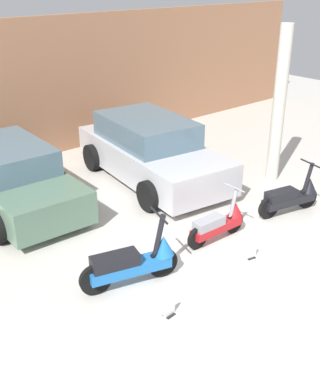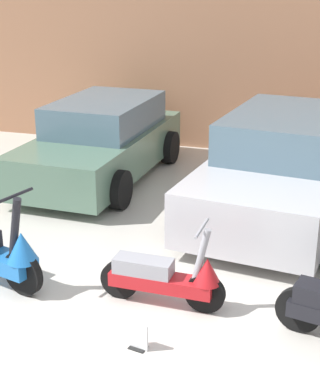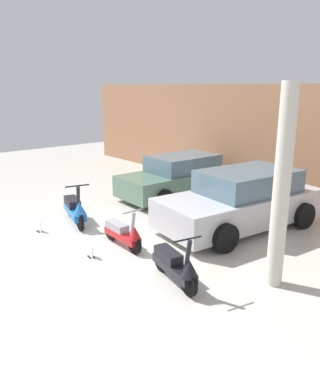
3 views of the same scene
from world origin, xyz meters
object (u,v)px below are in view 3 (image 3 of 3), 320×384
(scooter_front_right, at_px, (124,233))
(support_column_side, at_px, (281,190))
(scooter_front_center, at_px, (176,265))
(placard_near_left_scooter, at_px, (39,227))
(car_rear_left, at_px, (179,177))
(scooter_front_left, at_px, (75,209))
(car_rear_center, at_px, (242,200))
(placard_near_right_scooter, at_px, (91,252))

(scooter_front_right, relative_size, support_column_side, 0.39)
(scooter_front_center, height_order, placard_near_left_scooter, scooter_front_center)
(car_rear_left, distance_m, support_column_side, 5.94)
(scooter_front_right, bearing_deg, support_column_side, 21.88)
(scooter_front_right, bearing_deg, placard_near_left_scooter, -152.48)
(scooter_front_center, height_order, support_column_side, support_column_side)
(scooter_front_center, bearing_deg, support_column_side, 62.65)
(scooter_front_left, height_order, support_column_side, support_column_side)
(scooter_front_center, distance_m, car_rear_center, 3.36)
(placard_near_left_scooter, bearing_deg, scooter_front_center, 11.64)
(car_rear_left, bearing_deg, scooter_front_center, 48.54)
(placard_near_left_scooter, distance_m, support_column_side, 5.80)
(placard_near_left_scooter, bearing_deg, scooter_front_right, 26.10)
(placard_near_left_scooter, bearing_deg, car_rear_left, 91.22)
(car_rear_left, relative_size, placard_near_right_scooter, 15.02)
(scooter_front_right, height_order, support_column_side, support_column_side)
(scooter_front_right, bearing_deg, scooter_front_left, -175.94)
(scooter_front_left, bearing_deg, scooter_front_right, 18.02)
(car_rear_center, bearing_deg, placard_near_left_scooter, -29.03)
(car_rear_center, xyz_separation_m, placard_near_right_scooter, (-0.90, -3.78, -0.57))
(car_rear_left, xyz_separation_m, car_rear_center, (3.06, -0.73, 0.06))
(scooter_front_left, relative_size, support_column_side, 0.45)
(support_column_side, bearing_deg, scooter_front_left, -166.37)
(car_rear_left, distance_m, placard_near_left_scooter, 4.76)
(scooter_front_center, bearing_deg, scooter_front_left, -168.81)
(car_rear_left, relative_size, car_rear_center, 0.89)
(support_column_side, bearing_deg, scooter_front_right, -159.54)
(car_rear_left, bearing_deg, scooter_front_right, 32.98)
(scooter_front_left, relative_size, scooter_front_right, 1.17)
(car_rear_left, relative_size, support_column_side, 1.12)
(scooter_front_left, xyz_separation_m, car_rear_left, (-0.20, 3.80, 0.22))
(car_rear_left, bearing_deg, scooter_front_left, 5.20)
(scooter_front_left, relative_size, placard_near_right_scooter, 6.09)
(scooter_front_right, distance_m, car_rear_center, 3.11)
(scooter_front_center, height_order, car_rear_center, car_rear_center)
(scooter_front_center, bearing_deg, car_rear_left, 149.23)
(scooter_front_left, distance_m, support_column_side, 5.35)
(scooter_front_left, bearing_deg, car_rear_center, 62.37)
(scooter_front_right, relative_size, placard_near_left_scooter, 5.19)
(placard_near_left_scooter, xyz_separation_m, placard_near_right_scooter, (2.06, 0.23, 0.00))
(scooter_front_left, xyz_separation_m, scooter_front_right, (2.01, 0.09, -0.07))
(placard_near_left_scooter, bearing_deg, scooter_front_left, 84.06)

